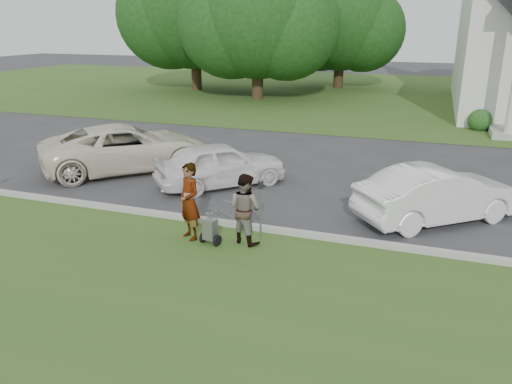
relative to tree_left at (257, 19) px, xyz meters
The scene contains 14 objects.
ground 23.95m from the tree_left, 69.98° to the right, with size 120.00×120.00×0.00m, color #333335.
grass_strip 26.73m from the tree_left, 72.22° to the right, with size 80.00×7.00×0.01m, color #365B1F.
church_lawn 10.74m from the tree_left, 32.03° to the left, with size 80.00×30.00×0.01m, color #365B1F.
curb 23.43m from the tree_left, 69.51° to the right, with size 80.00×0.18×0.15m, color #9E9E93.
tree_left is the anchor object (origin of this frame).
tree_far 6.73m from the tree_left, 153.44° to the left, with size 11.64×9.20×10.73m.
tree_back 8.95m from the tree_left, 63.43° to the left, with size 9.61×7.60×8.89m.
striping_cart 24.02m from the tree_left, 73.31° to the right, with size 0.54×0.95×0.84m.
person_left 23.63m from the tree_left, 74.59° to the right, with size 0.67×0.44×1.85m, color #999999.
person_right 23.80m from the tree_left, 71.37° to the right, with size 0.81×0.63×1.66m, color #999999.
parking_meter_near 23.68m from the tree_left, 70.48° to the right, with size 0.11×0.10×1.50m.
car_a 18.40m from the tree_left, 85.32° to the right, with size 2.63×5.71×1.59m, color silver.
car_b 19.62m from the tree_left, 74.10° to the right, with size 1.65×4.11×1.40m, color white.
car_d 22.93m from the tree_left, 58.75° to the right, with size 1.51×4.34×1.43m, color white.
Camera 1 is at (3.28, -10.22, 4.89)m, focal length 35.00 mm.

